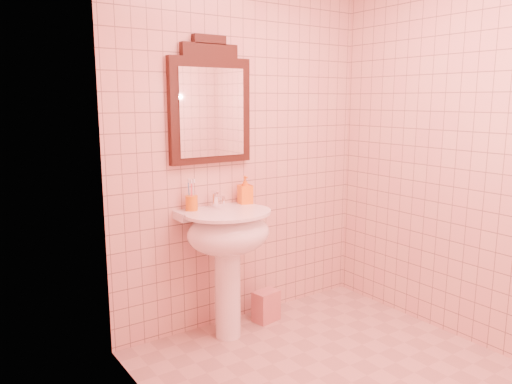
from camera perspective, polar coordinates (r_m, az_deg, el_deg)
floor at (r=3.06m, az=10.86°, el=-20.58°), size 2.20×2.20×0.00m
back_wall at (r=3.49m, az=-1.43°, el=5.23°), size 2.00×0.02×2.50m
pedestal_sink at (r=3.26m, az=-3.23°, el=-5.68°), size 0.58×0.58×0.86m
faucet at (r=3.32m, az=-4.51°, el=-0.84°), size 0.04×0.16×0.11m
mirror at (r=3.31m, az=-5.24°, el=9.86°), size 0.59×0.06×0.82m
toothbrush_cup at (r=3.25m, az=-7.37°, el=-1.24°), size 0.08×0.08×0.18m
soap_dispenser at (r=3.43m, az=-1.24°, el=0.24°), size 0.10×0.10×0.19m
towel at (r=3.68m, az=1.17°, el=-12.88°), size 0.20×0.15×0.22m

